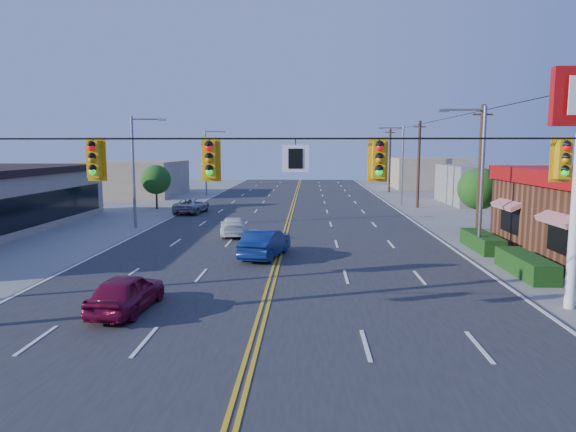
{
  "coord_description": "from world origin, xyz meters",
  "views": [
    {
      "loc": [
        1.57,
        -14.35,
        5.72
      ],
      "look_at": [
        0.48,
        12.42,
        2.2
      ],
      "focal_mm": 32.0,
      "sensor_mm": 36.0,
      "label": 1
    }
  ],
  "objects_px": {
    "car_silver": "(192,206)",
    "car_blue": "(265,244)",
    "signal_span": "(249,179)",
    "car_white": "(233,227)",
    "car_magenta": "(127,294)"
  },
  "relations": [
    {
      "from": "car_magenta",
      "to": "car_white",
      "type": "relative_size",
      "value": 0.95
    },
    {
      "from": "car_silver",
      "to": "car_blue",
      "type": "bearing_deg",
      "value": 119.03
    },
    {
      "from": "signal_span",
      "to": "car_blue",
      "type": "xyz_separation_m",
      "value": [
        -0.58,
        12.09,
        -4.15
      ]
    },
    {
      "from": "car_white",
      "to": "car_magenta",
      "type": "bearing_deg",
      "value": 76.48
    },
    {
      "from": "signal_span",
      "to": "car_blue",
      "type": "bearing_deg",
      "value": 92.75
    },
    {
      "from": "car_magenta",
      "to": "car_blue",
      "type": "relative_size",
      "value": 0.88
    },
    {
      "from": "signal_span",
      "to": "car_silver",
      "type": "xyz_separation_m",
      "value": [
        -8.71,
        30.49,
        -4.23
      ]
    },
    {
      "from": "signal_span",
      "to": "car_blue",
      "type": "height_order",
      "value": "signal_span"
    },
    {
      "from": "signal_span",
      "to": "car_silver",
      "type": "relative_size",
      "value": 5.13
    },
    {
      "from": "car_blue",
      "to": "car_silver",
      "type": "distance_m",
      "value": 20.12
    },
    {
      "from": "car_blue",
      "to": "signal_span",
      "type": "bearing_deg",
      "value": 105.7
    },
    {
      "from": "signal_span",
      "to": "car_magenta",
      "type": "height_order",
      "value": "signal_span"
    },
    {
      "from": "car_silver",
      "to": "car_magenta",
      "type": "bearing_deg",
      "value": 103.51
    },
    {
      "from": "signal_span",
      "to": "car_silver",
      "type": "bearing_deg",
      "value": 105.94
    },
    {
      "from": "signal_span",
      "to": "car_silver",
      "type": "distance_m",
      "value": 31.99
    }
  ]
}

